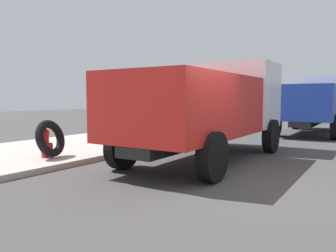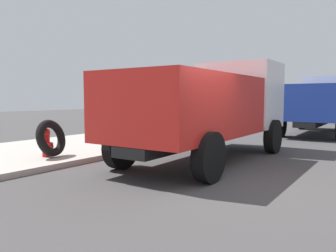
{
  "view_description": "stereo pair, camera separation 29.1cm",
  "coord_description": "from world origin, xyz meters",
  "px_view_note": "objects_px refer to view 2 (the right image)",
  "views": [
    {
      "loc": [
        -6.47,
        -2.86,
        1.81
      ],
      "look_at": [
        1.59,
        2.55,
        0.99
      ],
      "focal_mm": 35.5,
      "sensor_mm": 36.0,
      "label": 1
    },
    {
      "loc": [
        -6.3,
        -3.1,
        1.81
      ],
      "look_at": [
        1.59,
        2.55,
        0.99
      ],
      "focal_mm": 35.5,
      "sensor_mm": 36.0,
      "label": 2
    }
  ],
  "objects_px": {
    "loose_tire": "(51,138)",
    "stop_sign": "(127,105)",
    "dump_truck_red": "(210,105)",
    "fire_hydrant": "(46,142)",
    "dump_truck_blue": "(320,102)"
  },
  "relations": [
    {
      "from": "stop_sign",
      "to": "dump_truck_blue",
      "type": "height_order",
      "value": "dump_truck_blue"
    },
    {
      "from": "loose_tire",
      "to": "dump_truck_red",
      "type": "distance_m",
      "value": 4.63
    },
    {
      "from": "loose_tire",
      "to": "stop_sign",
      "type": "relative_size",
      "value": 0.51
    },
    {
      "from": "fire_hydrant",
      "to": "stop_sign",
      "type": "height_order",
      "value": "stop_sign"
    },
    {
      "from": "dump_truck_red",
      "to": "stop_sign",
      "type": "bearing_deg",
      "value": 102.5
    },
    {
      "from": "stop_sign",
      "to": "dump_truck_red",
      "type": "distance_m",
      "value": 2.8
    },
    {
      "from": "loose_tire",
      "to": "dump_truck_red",
      "type": "height_order",
      "value": "dump_truck_red"
    },
    {
      "from": "dump_truck_red",
      "to": "dump_truck_blue",
      "type": "xyz_separation_m",
      "value": [
        9.51,
        -1.14,
        0.0
      ]
    },
    {
      "from": "fire_hydrant",
      "to": "loose_tire",
      "type": "relative_size",
      "value": 0.77
    },
    {
      "from": "fire_hydrant",
      "to": "dump_truck_blue",
      "type": "height_order",
      "value": "dump_truck_blue"
    },
    {
      "from": "loose_tire",
      "to": "stop_sign",
      "type": "xyz_separation_m",
      "value": [
        2.43,
        -0.64,
        0.88
      ]
    },
    {
      "from": "dump_truck_red",
      "to": "dump_truck_blue",
      "type": "bearing_deg",
      "value": -6.82
    },
    {
      "from": "fire_hydrant",
      "to": "stop_sign",
      "type": "xyz_separation_m",
      "value": [
        2.5,
        -0.77,
        0.99
      ]
    },
    {
      "from": "loose_tire",
      "to": "dump_truck_red",
      "type": "relative_size",
      "value": 0.15
    },
    {
      "from": "dump_truck_red",
      "to": "loose_tire",
      "type": "bearing_deg",
      "value": 131.98
    }
  ]
}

